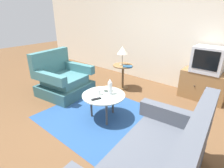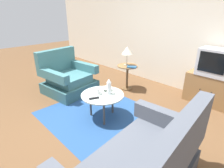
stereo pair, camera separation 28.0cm
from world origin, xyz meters
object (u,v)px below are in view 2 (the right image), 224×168
at_px(coffee_table, 102,97).
at_px(vase, 109,87).
at_px(television, 215,62).
at_px(tv_remote_dark, 94,98).
at_px(side_table, 127,72).
at_px(book, 132,67).
at_px(armchair, 68,79).
at_px(table_lamp, 127,51).
at_px(bowl, 107,89).
at_px(tv_stand, 209,89).
at_px(mug, 98,91).

bearing_deg(coffee_table, vase, 56.15).
distance_m(television, tv_remote_dark, 2.35).
bearing_deg(television, tv_remote_dark, -116.95).
bearing_deg(side_table, book, -17.68).
relative_size(armchair, book, 4.47).
bearing_deg(vase, table_lamp, 118.05).
height_order(armchair, table_lamp, table_lamp).
xyz_separation_m(armchair, bowl, (1.33, 0.00, 0.17)).
xyz_separation_m(coffee_table, book, (-0.35, 1.17, 0.19)).
relative_size(television, table_lamp, 1.31).
distance_m(coffee_table, table_lamp, 1.42).
distance_m(coffee_table, tv_stand, 2.17).
bearing_deg(coffee_table, side_table, 112.88).
bearing_deg(television, armchair, -145.36).
bearing_deg(table_lamp, coffee_table, -66.23).
bearing_deg(armchair, side_table, 133.18).
height_order(coffee_table, book, book).
xyz_separation_m(coffee_table, television, (1.08, 1.86, 0.45)).
xyz_separation_m(tv_stand, mug, (-1.14, -1.91, 0.19)).
bearing_deg(side_table, bowl, -66.78).
distance_m(table_lamp, tv_remote_dark, 1.59).
distance_m(side_table, tv_stand, 1.73).
distance_m(tv_stand, table_lamp, 1.85).
bearing_deg(television, coffee_table, -120.10).
bearing_deg(armchair, tv_remote_dark, 68.24).
relative_size(side_table, bowl, 3.35).
bearing_deg(coffee_table, armchair, 173.61).
relative_size(tv_stand, bowl, 5.00).
bearing_deg(tv_remote_dark, mug, -127.53).
distance_m(armchair, mug, 1.35).
height_order(coffee_table, table_lamp, table_lamp).
distance_m(vase, book, 1.15).
xyz_separation_m(coffee_table, table_lamp, (-0.53, 1.21, 0.51)).
xyz_separation_m(tv_remote_dark, book, (-0.38, 1.37, 0.14)).
bearing_deg(vase, side_table, 117.11).
xyz_separation_m(side_table, television, (1.59, 0.64, 0.43)).
bearing_deg(bowl, mug, -92.27).
distance_m(mug, tv_remote_dark, 0.20).
xyz_separation_m(table_lamp, book, (0.19, -0.04, -0.32)).
xyz_separation_m(armchair, vase, (1.45, -0.06, 0.27)).
xyz_separation_m(coffee_table, bowl, (-0.06, 0.16, 0.07)).
xyz_separation_m(side_table, table_lamp, (-0.02, -0.01, 0.50)).
relative_size(television, book, 2.30).
bearing_deg(television, table_lamp, -158.01).
bearing_deg(mug, bowl, 87.73).
distance_m(tv_stand, vase, 2.07).
xyz_separation_m(television, mug, (-1.14, -1.89, -0.36)).
bearing_deg(book, mug, -104.46).
distance_m(armchair, table_lamp, 1.49).
height_order(side_table, table_lamp, table_lamp).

